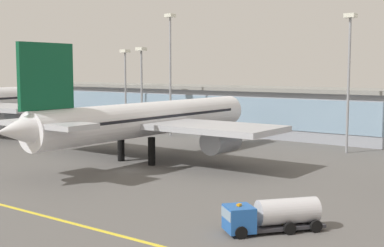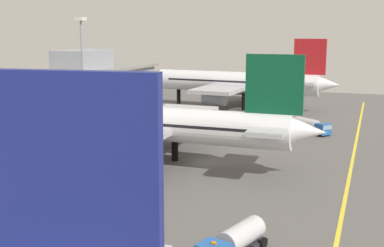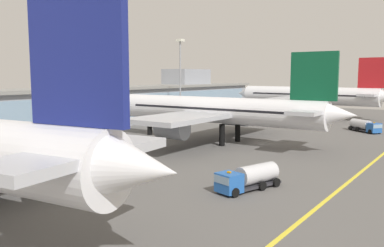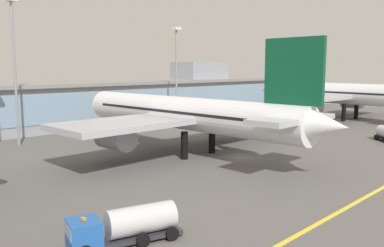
{
  "view_description": "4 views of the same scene",
  "coord_description": "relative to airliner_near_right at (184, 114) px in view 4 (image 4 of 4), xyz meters",
  "views": [
    {
      "loc": [
        51.76,
        -53.99,
        14.36
      ],
      "look_at": [
        5.6,
        7.49,
        6.47
      ],
      "focal_mm": 49.73,
      "sensor_mm": 36.0,
      "label": 1
    },
    {
      "loc": [
        -72.68,
        -24.49,
        21.0
      ],
      "look_at": [
        -0.89,
        2.01,
        6.5
      ],
      "focal_mm": 46.33,
      "sensor_mm": 36.0,
      "label": 2
    },
    {
      "loc": [
        -73.26,
        -34.85,
        13.6
      ],
      "look_at": [
        -7.18,
        11.85,
        3.96
      ],
      "focal_mm": 37.98,
      "sensor_mm": 36.0,
      "label": 3
    },
    {
      "loc": [
        -48.58,
        -38.42,
        13.83
      ],
      "look_at": [
        1.9,
        11.99,
        4.02
      ],
      "focal_mm": 37.73,
      "sensor_mm": 36.0,
      "label": 4
    }
  ],
  "objects": [
    {
      "name": "ground_plane",
      "position": [
        3.44,
        -8.42,
        -6.44
      ],
      "size": [
        202.24,
        202.24,
        0.0
      ],
      "primitive_type": "plane",
      "color": "#5B5956"
    },
    {
      "name": "terminal_building",
      "position": [
        5.56,
        39.49,
        -0.76
      ],
      "size": [
        147.46,
        14.0,
        15.7
      ],
      "color": "#9399A3",
      "rests_on": "ground"
    },
    {
      "name": "airliner_near_right",
      "position": [
        0.0,
        0.0,
        0.0
      ],
      "size": [
        43.27,
        54.55,
        17.66
      ],
      "rotation": [
        0.0,
        0.0,
        1.58
      ],
      "color": "black",
      "rests_on": "ground"
    },
    {
      "name": "airliner_far_right",
      "position": [
        60.81,
        2.17,
        0.44
      ],
      "size": [
        40.51,
        54.49,
        18.81
      ],
      "rotation": [
        0.0,
        0.0,
        1.51
      ],
      "color": "black",
      "rests_on": "ground"
    },
    {
      "name": "fuel_tanker_truck",
      "position": [
        -27.59,
        -21.47,
        -4.93
      ],
      "size": [
        9.36,
        5.11,
        2.9
      ],
      "rotation": [
        0.0,
        0.0,
        2.85
      ],
      "color": "black",
      "rests_on": "ground"
    },
    {
      "name": "apron_light_mast_centre",
      "position": [
        -16.67,
        25.61,
        10.28
      ],
      "size": [
        1.8,
        1.8,
        25.92
      ],
      "color": "gray",
      "rests_on": "ground"
    },
    {
      "name": "apron_light_mast_far_east",
      "position": [
        22.2,
        25.79,
        9.02
      ],
      "size": [
        1.8,
        1.8,
        23.63
      ],
      "color": "gray",
      "rests_on": "ground"
    }
  ]
}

